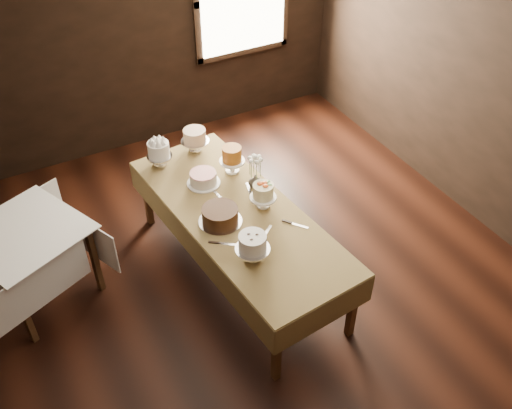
% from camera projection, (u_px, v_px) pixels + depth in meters
% --- Properties ---
extents(floor, '(5.00, 6.00, 0.01)m').
position_uv_depth(floor, '(266.00, 296.00, 5.24)').
color(floor, black).
rests_on(floor, ground).
extents(wall_back, '(5.00, 0.02, 2.80)m').
position_uv_depth(wall_back, '(137.00, 33.00, 6.37)').
color(wall_back, black).
rests_on(wall_back, ground).
extents(wall_right, '(0.02, 6.00, 2.80)m').
position_uv_depth(wall_right, '(505.00, 97.00, 5.25)').
color(wall_right, black).
rests_on(wall_right, ground).
extents(display_table, '(1.19, 2.53, 0.76)m').
position_uv_depth(display_table, '(238.00, 217.00, 5.02)').
color(display_table, '#3E2410').
rests_on(display_table, ground).
extents(side_table, '(1.21, 1.21, 0.77)m').
position_uv_depth(side_table, '(26.00, 240.00, 4.82)').
color(side_table, '#3E2410').
rests_on(side_table, ground).
extents(cake_meringue, '(0.28, 0.28, 0.26)m').
position_uv_depth(cake_meringue, '(159.00, 155.00, 5.45)').
color(cake_meringue, silver).
rests_on(cake_meringue, display_table).
extents(cake_speckled, '(0.32, 0.32, 0.25)m').
position_uv_depth(cake_speckled, '(195.00, 141.00, 5.65)').
color(cake_speckled, silver).
rests_on(cake_speckled, display_table).
extents(cake_lattice, '(0.35, 0.35, 0.12)m').
position_uv_depth(cake_lattice, '(203.00, 179.00, 5.26)').
color(cake_lattice, white).
rests_on(cake_lattice, display_table).
extents(cake_caramel, '(0.24, 0.24, 0.28)m').
position_uv_depth(cake_caramel, '(232.00, 161.00, 5.37)').
color(cake_caramel, white).
rests_on(cake_caramel, display_table).
extents(cake_chocolate, '(0.43, 0.43, 0.15)m').
position_uv_depth(cake_chocolate, '(220.00, 216.00, 4.84)').
color(cake_chocolate, silver).
rests_on(cake_chocolate, display_table).
extents(cake_flowers, '(0.24, 0.24, 0.24)m').
position_uv_depth(cake_flowers, '(263.00, 197.00, 4.98)').
color(cake_flowers, white).
rests_on(cake_flowers, display_table).
extents(cake_swirl, '(0.28, 0.28, 0.26)m').
position_uv_depth(cake_swirl, '(253.00, 249.00, 4.47)').
color(cake_swirl, silver).
rests_on(cake_swirl, display_table).
extents(cake_server_a, '(0.21, 0.16, 0.01)m').
position_uv_depth(cake_server_a, '(267.00, 231.00, 4.79)').
color(cake_server_a, silver).
rests_on(cake_server_a, display_table).
extents(cake_server_b, '(0.17, 0.21, 0.01)m').
position_uv_depth(cake_server_b, '(300.00, 226.00, 4.84)').
color(cake_server_b, silver).
rests_on(cake_server_b, display_table).
extents(cake_server_c, '(0.04, 0.24, 0.01)m').
position_uv_depth(cake_server_c, '(219.00, 196.00, 5.16)').
color(cake_server_c, silver).
rests_on(cake_server_c, display_table).
extents(cake_server_d, '(0.09, 0.24, 0.01)m').
position_uv_depth(cake_server_d, '(248.00, 188.00, 5.25)').
color(cake_server_d, silver).
rests_on(cake_server_d, display_table).
extents(cake_server_e, '(0.21, 0.16, 0.01)m').
position_uv_depth(cake_server_e, '(228.00, 244.00, 4.67)').
color(cake_server_e, silver).
rests_on(cake_server_e, display_table).
extents(flower_vase, '(0.18, 0.18, 0.13)m').
position_uv_depth(flower_vase, '(255.00, 181.00, 5.22)').
color(flower_vase, '#2D2823').
rests_on(flower_vase, display_table).
extents(flower_bouquet, '(0.14, 0.14, 0.20)m').
position_uv_depth(flower_bouquet, '(255.00, 165.00, 5.10)').
color(flower_bouquet, white).
rests_on(flower_bouquet, flower_vase).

